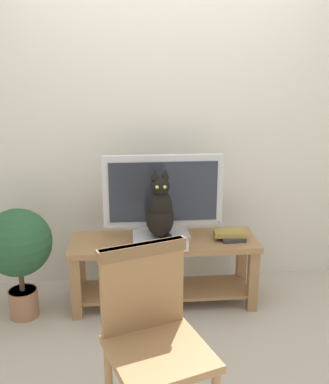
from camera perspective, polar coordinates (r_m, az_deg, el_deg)
name	(u,v)px	position (r m, az deg, el deg)	size (l,w,h in m)	color
ground_plane	(178,344)	(3.07, 1.72, -18.64)	(12.00, 12.00, 0.00)	#ADA393
back_wall	(164,108)	(3.53, -0.04, 10.54)	(7.00, 0.12, 2.80)	beige
tv_stand	(164,260)	(3.35, -0.08, -8.59)	(1.35, 0.43, 0.51)	olive
tv	(163,195)	(3.24, -0.17, -0.36)	(0.86, 0.20, 0.61)	#B7B7BC
media_box	(160,240)	(3.19, -0.60, -6.12)	(0.37, 0.27, 0.07)	#BCBCC1
cat	(160,211)	(3.09, -0.57, -2.44)	(0.21, 0.36, 0.49)	black
wooden_chair	(152,329)	(2.21, -1.57, -16.92)	(0.56, 0.56, 0.94)	olive
book_stack	(231,235)	(3.32, 8.34, -5.37)	(0.24, 0.18, 0.06)	#2D2D33
potted_plant	(18,247)	(3.27, -17.98, -6.68)	(0.47, 0.47, 0.80)	#9E6B4C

